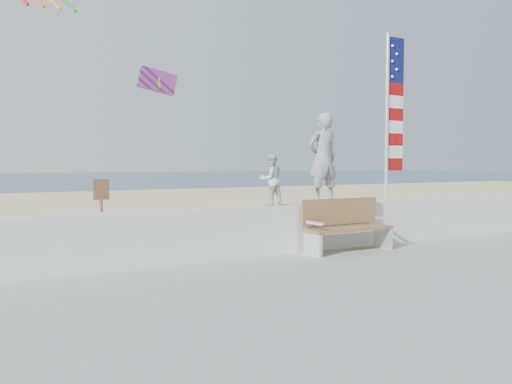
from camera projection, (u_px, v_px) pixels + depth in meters
ground at (306, 289)px, 8.01m from camera, size 220.00×220.00×0.00m
sand at (126, 226)px, 15.77m from camera, size 90.00×40.00×0.08m
seawall at (241, 232)px, 9.70m from camera, size 30.00×0.35×0.90m
adult at (323, 158)px, 10.56m from camera, size 0.67×0.46×1.77m
child at (271, 180)px, 9.98m from camera, size 0.48×0.38×0.96m
bench at (346, 225)px, 10.34m from camera, size 1.80×0.57×1.00m
flag at (391, 110)px, 11.41m from camera, size 0.50×0.08×3.50m
parafoil_kite at (158, 82)px, 12.65m from camera, size 0.96×0.36×0.64m
sign at (101, 208)px, 10.99m from camera, size 0.32×0.07×1.46m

